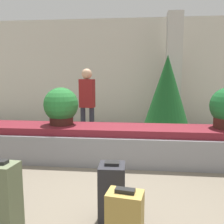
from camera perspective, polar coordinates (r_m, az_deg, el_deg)
ground_plane at (r=2.96m, az=-3.87°, el=-21.94°), size 18.00×18.00×0.00m
back_wall at (r=7.86m, az=2.86°, el=9.18°), size 18.00×0.06×3.20m
carousel at (r=4.43m, az=0.00°, el=-7.28°), size 6.99×0.87×0.61m
pillar at (r=7.31m, az=13.81°, el=9.01°), size 0.41×0.41×3.20m
suitcase_1 at (r=2.55m, az=-24.16°, el=-18.51°), size 0.35×0.25×0.77m
suitcase_4 at (r=2.65m, az=-0.02°, el=-18.14°), size 0.27×0.28×0.64m
potted_plant_0 at (r=4.55m, az=-11.57°, el=1.24°), size 0.62×0.62×0.67m
traveler_0 at (r=5.55m, az=-5.70°, el=2.99°), size 0.35×0.24×1.64m
decorated_tree at (r=6.11m, az=12.43°, el=4.29°), size 1.15×1.15×1.97m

